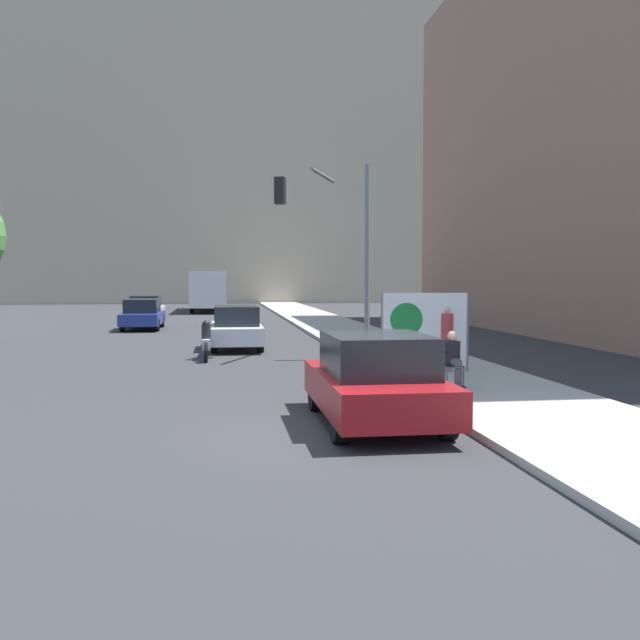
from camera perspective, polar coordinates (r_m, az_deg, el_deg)
The scene contains 14 objects.
ground_plane at distance 11.82m, azimuth 2.69°, elevation -8.76°, with size 160.00×160.00×0.00m, color #303033.
sidewalk_curb at distance 27.07m, azimuth 4.19°, elevation -1.79°, with size 3.62×90.00×0.13m, color #A8A399.
building_backdrop_far at distance 78.42m, azimuth -8.01°, elevation 13.32°, with size 52.00×12.00×32.24m.
building_backdrop_right at distance 34.75m, azimuth 24.21°, elevation 14.34°, with size 10.00×32.00×18.56m.
seated_protester at distance 15.52m, azimuth 10.55°, elevation -2.96°, with size 1.00×0.77×1.22m.
jogger_on_sidewalk at distance 18.30m, azimuth 10.07°, elevation -1.38°, with size 0.34×0.34×1.68m.
protest_banner at distance 18.07m, azimuth 8.35°, elevation -0.82°, with size 2.27×0.06×1.99m.
traffic_light_pole at distance 22.10m, azimuth 1.14°, elevation 7.40°, with size 2.85×2.62×5.81m.
parked_car_curbside at distance 12.14m, azimuth 4.46°, elevation -4.79°, with size 1.89×4.34×1.54m.
car_on_road_nearest at distance 25.29m, azimuth -6.72°, elevation -0.60°, with size 1.75×4.73×1.52m.
car_on_road_midblock at distance 35.71m, azimuth -14.00°, elevation 0.44°, with size 1.80×4.70×1.48m.
car_on_road_distant at distance 42.62m, azimuth -13.74°, elevation 0.90°, with size 1.82×4.71×1.49m.
city_bus_on_road at distance 54.81m, azimuth -8.89°, elevation 2.52°, with size 2.56×11.14×3.00m.
motorcycle_on_road at distance 22.07m, azimuth -9.08°, elevation -1.78°, with size 0.28×2.22×1.21m.
Camera 1 is at (-2.15, -11.35, 2.47)m, focal length 40.00 mm.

